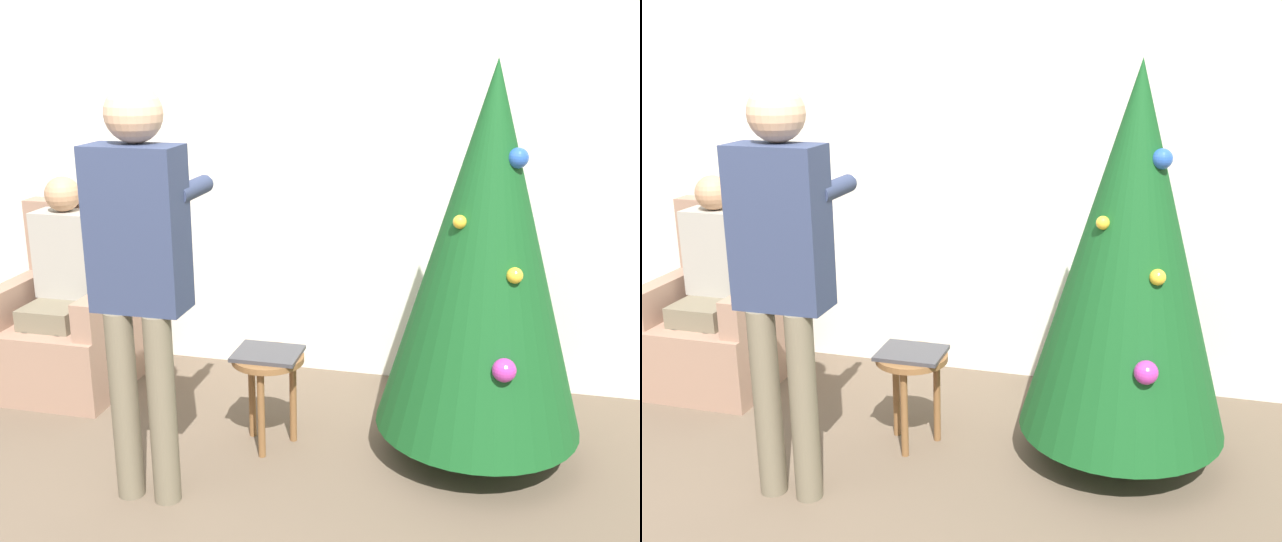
% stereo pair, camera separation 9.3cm
% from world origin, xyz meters
% --- Properties ---
extents(wall_back, '(8.00, 0.06, 2.70)m').
position_xyz_m(wall_back, '(0.00, 2.23, 1.35)').
color(wall_back, silver).
rests_on(wall_back, ground_plane).
extents(christmas_tree, '(0.98, 0.98, 1.90)m').
position_xyz_m(christmas_tree, '(1.31, 1.39, 1.03)').
color(christmas_tree, brown).
rests_on(christmas_tree, ground_plane).
extents(armchair, '(0.71, 0.72, 1.06)m').
position_xyz_m(armchair, '(-1.06, 1.69, 0.35)').
color(armchair, '#93705B').
rests_on(armchair, ground_plane).
extents(person_seated, '(0.36, 0.46, 1.24)m').
position_xyz_m(person_seated, '(-1.06, 1.66, 0.68)').
color(person_seated, '#6B604C').
rests_on(person_seated, ground_plane).
extents(person_standing, '(0.41, 0.57, 1.80)m').
position_xyz_m(person_standing, '(-0.09, 0.73, 1.08)').
color(person_standing, '#6B604C').
rests_on(person_standing, ground_plane).
extents(side_stool, '(0.36, 0.36, 0.49)m').
position_xyz_m(side_stool, '(0.30, 1.24, 0.39)').
color(side_stool, brown).
rests_on(side_stool, ground_plane).
extents(laptop, '(0.32, 0.26, 0.02)m').
position_xyz_m(laptop, '(0.30, 1.24, 0.50)').
color(laptop, '#38383D').
rests_on(laptop, side_stool).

